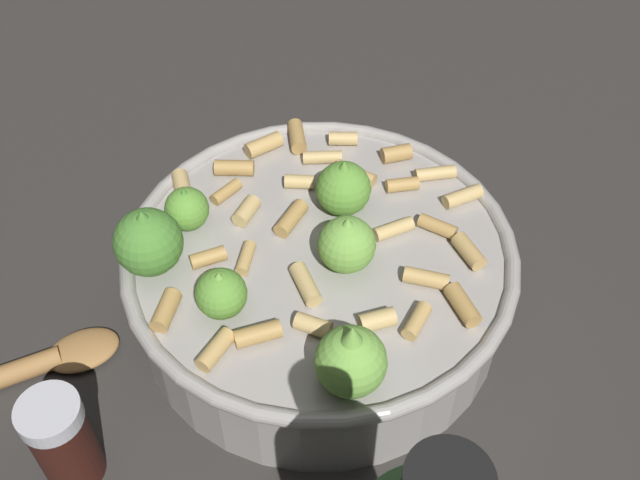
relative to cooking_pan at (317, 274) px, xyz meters
name	(u,v)px	position (x,y,z in m)	size (l,w,h in m)	color
ground_plane	(320,308)	(0.00, 0.00, -0.04)	(2.40, 2.40, 0.00)	#2D2B28
cooking_pan	(317,274)	(0.00, 0.00, 0.00)	(0.28, 0.28, 0.12)	#9E9993
pepper_shaker	(67,446)	(-0.01, 0.20, 0.00)	(0.04, 0.04, 0.08)	#33140F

